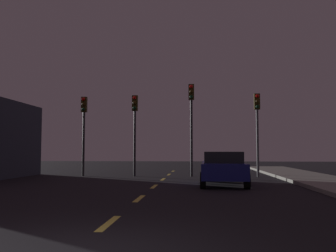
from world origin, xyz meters
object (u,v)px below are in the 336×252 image
object	(u,v)px
traffic_signal_center_right	(191,112)
traffic_signal_far_left	(84,120)
traffic_signal_far_right	(257,118)
car_stopped_ahead	(223,168)
traffic_signal_center_left	(135,119)

from	to	relation	value
traffic_signal_center_right	traffic_signal_far_left	bearing A→B (deg)	-179.99
traffic_signal_far_right	car_stopped_ahead	size ratio (longest dim) A/B	1.03
traffic_signal_far_left	car_stopped_ahead	bearing A→B (deg)	-32.60
car_stopped_ahead	traffic_signal_far_left	bearing A→B (deg)	147.40
traffic_signal_far_right	traffic_signal_far_left	bearing A→B (deg)	-180.00
traffic_signal_center_right	traffic_signal_far_right	size ratio (longest dim) A/B	1.13
traffic_signal_far_right	traffic_signal_center_right	bearing A→B (deg)	179.98
traffic_signal_far_left	traffic_signal_far_right	xyz separation A→B (m)	(10.04, 0.00, 0.04)
car_stopped_ahead	traffic_signal_center_right	bearing A→B (deg)	106.10
traffic_signal_far_left	traffic_signal_center_left	bearing A→B (deg)	0.00
traffic_signal_center_left	car_stopped_ahead	world-z (taller)	traffic_signal_center_left
traffic_signal_far_left	car_stopped_ahead	xyz separation A→B (m)	(7.75, -4.96, -2.53)
traffic_signal_far_left	car_stopped_ahead	size ratio (longest dim) A/B	1.02
traffic_signal_center_left	traffic_signal_far_right	bearing A→B (deg)	0.00
traffic_signal_far_left	traffic_signal_center_left	distance (m)	3.03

